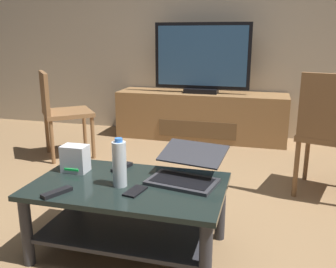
% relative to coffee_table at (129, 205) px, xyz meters
% --- Properties ---
extents(ground_plane, '(7.68, 7.68, 0.00)m').
position_rel_coffee_table_xyz_m(ground_plane, '(0.14, 0.23, -0.28)').
color(ground_plane, olive).
extents(back_wall, '(6.40, 0.12, 2.80)m').
position_rel_coffee_table_xyz_m(back_wall, '(0.14, 2.72, 1.12)').
color(back_wall, '#B2A38C').
rests_on(back_wall, ground).
extents(coffee_table, '(1.03, 0.61, 0.40)m').
position_rel_coffee_table_xyz_m(coffee_table, '(0.00, 0.00, 0.00)').
color(coffee_table, black).
rests_on(coffee_table, ground).
extents(media_cabinet, '(1.92, 0.48, 0.53)m').
position_rel_coffee_table_xyz_m(media_cabinet, '(-0.04, 2.40, -0.01)').
color(media_cabinet, olive).
rests_on(media_cabinet, ground).
extents(television, '(1.06, 0.20, 0.77)m').
position_rel_coffee_table_xyz_m(television, '(-0.04, 2.38, 0.63)').
color(television, black).
rests_on(television, media_cabinet).
extents(dining_chair, '(0.54, 0.54, 0.92)m').
position_rel_coffee_table_xyz_m(dining_chair, '(1.14, 1.05, 0.24)').
color(dining_chair, brown).
rests_on(dining_chair, ground).
extents(side_chair, '(0.62, 0.62, 0.84)m').
position_rel_coffee_table_xyz_m(side_chair, '(-1.24, 1.39, 0.20)').
color(side_chair, brown).
rests_on(side_chair, ground).
extents(laptop, '(0.42, 0.43, 0.16)m').
position_rel_coffee_table_xyz_m(laptop, '(0.29, 0.14, 0.18)').
color(laptop, '#333338').
rests_on(laptop, coffee_table).
extents(router_box, '(0.15, 0.10, 0.16)m').
position_rel_coffee_table_xyz_m(router_box, '(-0.36, 0.09, 0.20)').
color(router_box, silver).
rests_on(router_box, coffee_table).
extents(water_bottle_near, '(0.07, 0.07, 0.26)m').
position_rel_coffee_table_xyz_m(water_bottle_near, '(-0.03, -0.04, 0.25)').
color(water_bottle_near, silver).
rests_on(water_bottle_near, coffee_table).
extents(cell_phone, '(0.09, 0.15, 0.01)m').
position_rel_coffee_table_xyz_m(cell_phone, '(0.07, -0.10, 0.13)').
color(cell_phone, black).
rests_on(cell_phone, coffee_table).
extents(tv_remote, '(0.11, 0.16, 0.02)m').
position_rel_coffee_table_xyz_m(tv_remote, '(-0.29, -0.22, 0.14)').
color(tv_remote, black).
rests_on(tv_remote, coffee_table).
extents(soundbar_remote, '(0.08, 0.17, 0.02)m').
position_rel_coffee_table_xyz_m(soundbar_remote, '(-0.12, 0.20, 0.14)').
color(soundbar_remote, black).
rests_on(soundbar_remote, coffee_table).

